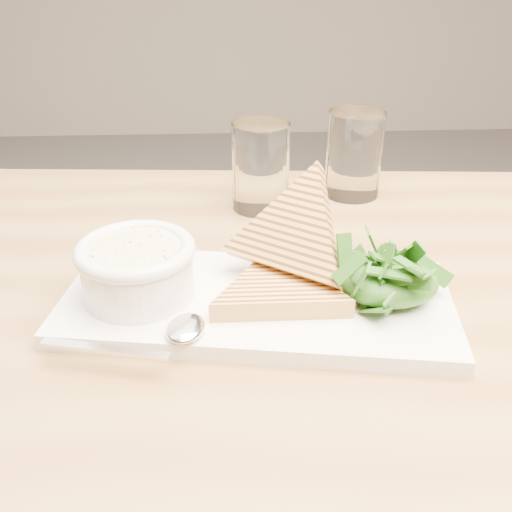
{
  "coord_description": "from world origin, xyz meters",
  "views": [
    {
      "loc": [
        -0.11,
        -0.6,
        1.08
      ],
      "look_at": [
        -0.09,
        -0.11,
        0.81
      ],
      "focal_mm": 40.0,
      "sensor_mm": 36.0,
      "label": 1
    }
  ],
  "objects_px": {
    "platter": "(257,303)",
    "glass_near": "(261,167)",
    "table_top": "(223,315)",
    "glass_far": "(354,154)",
    "soup_bowl": "(138,276)"
  },
  "relations": [
    {
      "from": "platter",
      "to": "glass_near",
      "type": "distance_m",
      "value": 0.26
    },
    {
      "from": "table_top",
      "to": "glass_far",
      "type": "distance_m",
      "value": 0.34
    },
    {
      "from": "glass_far",
      "to": "soup_bowl",
      "type": "bearing_deg",
      "value": -133.25
    },
    {
      "from": "platter",
      "to": "soup_bowl",
      "type": "relative_size",
      "value": 3.54
    },
    {
      "from": "glass_near",
      "to": "soup_bowl",
      "type": "bearing_deg",
      "value": -118.68
    },
    {
      "from": "platter",
      "to": "glass_far",
      "type": "height_order",
      "value": "glass_far"
    },
    {
      "from": "table_top",
      "to": "glass_far",
      "type": "height_order",
      "value": "glass_far"
    },
    {
      "from": "platter",
      "to": "glass_near",
      "type": "height_order",
      "value": "glass_near"
    },
    {
      "from": "platter",
      "to": "soup_bowl",
      "type": "bearing_deg",
      "value": 176.0
    },
    {
      "from": "glass_near",
      "to": "glass_far",
      "type": "relative_size",
      "value": 0.98
    },
    {
      "from": "table_top",
      "to": "platter",
      "type": "distance_m",
      "value": 0.05
    },
    {
      "from": "table_top",
      "to": "glass_near",
      "type": "relative_size",
      "value": 9.63
    },
    {
      "from": "platter",
      "to": "glass_far",
      "type": "bearing_deg",
      "value": 62.51
    },
    {
      "from": "table_top",
      "to": "soup_bowl",
      "type": "height_order",
      "value": "soup_bowl"
    },
    {
      "from": "table_top",
      "to": "platter",
      "type": "bearing_deg",
      "value": -31.29
    }
  ]
}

